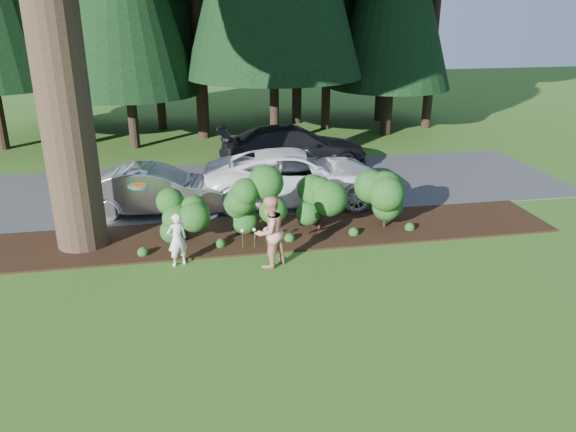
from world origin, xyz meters
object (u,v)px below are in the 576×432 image
object	(u,v)px
car_dark_suv	(294,148)
adult	(270,232)
frisbee	(139,186)
car_white_suv	(297,176)
child	(177,240)
car_silver_wagon	(155,190)

from	to	relation	value
car_dark_suv	adult	world-z (taller)	adult
frisbee	car_dark_suv	bearing A→B (deg)	56.60
car_white_suv	child	world-z (taller)	car_white_suv
car_white_suv	frisbee	size ratio (longest dim) A/B	11.43
car_white_suv	child	xyz separation A→B (m)	(-3.67, -3.99, -0.17)
car_white_suv	frisbee	distance (m)	6.10
car_silver_wagon	car_dark_suv	distance (m)	6.21
car_white_suv	car_dark_suv	xyz separation A→B (m)	(0.58, 3.55, 0.00)
car_silver_wagon	car_dark_suv	bearing A→B (deg)	-46.64
car_white_suv	adult	xyz separation A→B (m)	(-1.55, -4.42, 0.04)
car_silver_wagon	child	distance (m)	3.76
car_dark_suv	frisbee	world-z (taller)	frisbee
car_dark_suv	adult	xyz separation A→B (m)	(-2.13, -7.97, 0.04)
adult	frisbee	world-z (taller)	frisbee
car_dark_suv	adult	distance (m)	8.25
car_dark_suv	child	world-z (taller)	car_dark_suv
car_silver_wagon	child	world-z (taller)	car_silver_wagon
car_white_suv	car_dark_suv	distance (m)	3.60
child	adult	xyz separation A→B (m)	(2.13, -0.43, 0.21)
car_dark_suv	child	distance (m)	8.66
car_silver_wagon	adult	size ratio (longest dim) A/B	2.42
car_dark_suv	frisbee	bearing A→B (deg)	143.74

